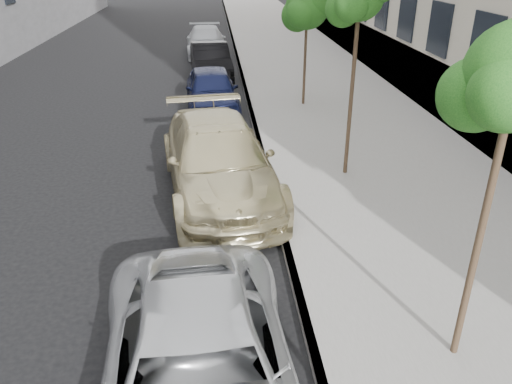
{
  "coord_description": "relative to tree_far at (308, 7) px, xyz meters",
  "views": [
    {
      "loc": [
        -0.14,
        -3.75,
        5.41
      ],
      "look_at": [
        0.54,
        4.23,
        1.5
      ],
      "focal_mm": 35.0,
      "sensor_mm": 36.0,
      "label": 1
    }
  ],
  "objects": [
    {
      "name": "curb",
      "position": [
        -2.05,
        9.5,
        -3.52
      ],
      "size": [
        0.15,
        72.0,
        0.14
      ],
      "primitive_type": "cube",
      "color": "#9E9B93",
      "rests_on": "ground"
    },
    {
      "name": "sedan_rear",
      "position": [
        -3.72,
        10.63,
        -2.83
      ],
      "size": [
        2.33,
        5.33,
        1.53
      ],
      "primitive_type": "imported",
      "rotation": [
        0.0,
        0.0,
        0.04
      ],
      "color": "#A3A6AB",
      "rests_on": "ground"
    },
    {
      "name": "suv",
      "position": [
        -3.33,
        -7.18,
        -2.72
      ],
      "size": [
        3.2,
        6.3,
        1.75
      ],
      "primitive_type": "imported",
      "rotation": [
        0.0,
        0.0,
        0.13
      ],
      "color": "beige",
      "rests_on": "ground"
    },
    {
      "name": "sedan_black",
      "position": [
        -3.49,
        5.06,
        -2.82
      ],
      "size": [
        2.05,
        4.81,
        1.54
      ],
      "primitive_type": "imported",
      "rotation": [
        0.0,
        0.0,
        0.09
      ],
      "color": "black",
      "rests_on": "ground"
    },
    {
      "name": "sidewalk",
      "position": [
        1.07,
        9.5,
        -3.52
      ],
      "size": [
        6.4,
        72.0,
        0.14
      ],
      "primitive_type": "cube",
      "color": "gray",
      "rests_on": "ground"
    },
    {
      "name": "minivan",
      "position": [
        -3.67,
        -13.84,
        -2.85
      ],
      "size": [
        2.82,
        5.51,
        1.49
      ],
      "primitive_type": "imported",
      "rotation": [
        0.0,
        0.0,
        0.07
      ],
      "color": "silver",
      "rests_on": "ground"
    },
    {
      "name": "tree_far",
      "position": [
        0.0,
        0.0,
        0.0
      ],
      "size": [
        1.83,
        1.63,
        4.36
      ],
      "color": "#38281C",
      "rests_on": "sidewalk"
    },
    {
      "name": "sedan_blue",
      "position": [
        -3.47,
        -0.16,
        -2.82
      ],
      "size": [
        2.08,
        4.66,
        1.55
      ],
      "primitive_type": "imported",
      "rotation": [
        0.0,
        0.0,
        0.06
      ],
      "color": "black",
      "rests_on": "ground"
    }
  ]
}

